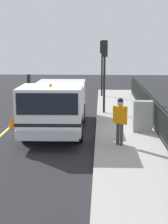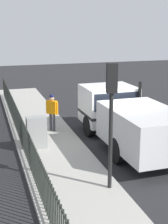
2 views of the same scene
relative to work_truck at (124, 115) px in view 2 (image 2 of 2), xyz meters
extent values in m
plane|color=#232326|center=(0.24, 0.06, -1.28)|extent=(57.38, 57.38, 0.00)
cube|color=#A3A099|center=(3.07, 0.06, -1.20)|extent=(2.73, 26.08, 0.15)
cube|color=white|center=(0.04, -1.79, 0.06)|extent=(2.37, 2.12, 1.72)
cube|color=black|center=(0.04, -1.79, 0.44)|extent=(2.19, 2.15, 0.76)
cube|color=silver|center=(-0.04, 1.69, -0.07)|extent=(2.41, 3.92, 1.46)
cube|color=silver|center=(0.07, -2.90, -0.65)|extent=(2.21, 0.25, 0.36)
cube|color=black|center=(0.04, -1.79, -0.31)|extent=(2.39, 2.14, 0.12)
cylinder|color=black|center=(1.08, -1.45, -0.80)|extent=(0.32, 0.97, 0.96)
cylinder|color=black|center=(-1.01, -1.50, -0.80)|extent=(0.32, 0.97, 0.96)
cylinder|color=black|center=(1.00, 1.72, -0.80)|extent=(0.32, 0.97, 0.96)
cylinder|color=black|center=(-1.08, 1.67, -0.80)|extent=(0.32, 0.97, 0.96)
sphere|color=orange|center=(0.04, -1.79, 0.97)|extent=(0.12, 0.12, 0.12)
cylinder|color=black|center=(-1.00, -0.68, 0.24)|extent=(0.14, 0.14, 2.06)
cube|color=orange|center=(2.60, -2.32, -0.01)|extent=(0.51, 0.49, 0.61)
sphere|color=tan|center=(2.60, -2.32, 0.41)|extent=(0.23, 0.23, 0.23)
sphere|color=#14193F|center=(2.60, -2.32, 0.49)|extent=(0.22, 0.22, 0.22)
cylinder|color=#3F3F47|center=(2.67, -2.38, -0.72)|extent=(0.12, 0.12, 0.82)
cylinder|color=#3F3F47|center=(2.54, -2.26, -0.72)|extent=(0.12, 0.12, 0.82)
cylinder|color=orange|center=(2.80, -2.50, -0.04)|extent=(0.09, 0.09, 0.58)
cylinder|color=orange|center=(2.40, -2.13, -0.04)|extent=(0.09, 0.09, 0.58)
cylinder|color=#2D332D|center=(4.22, -11.02, -0.48)|extent=(0.04, 0.04, 1.30)
cylinder|color=#2D332D|center=(4.22, -10.83, -0.48)|extent=(0.04, 0.04, 1.30)
cylinder|color=#2D332D|center=(4.22, -10.64, -0.48)|extent=(0.04, 0.04, 1.30)
cylinder|color=#2D332D|center=(4.22, -10.45, -0.48)|extent=(0.04, 0.04, 1.30)
cylinder|color=#2D332D|center=(4.22, -10.26, -0.48)|extent=(0.04, 0.04, 1.30)
cylinder|color=#2D332D|center=(4.22, -10.08, -0.48)|extent=(0.04, 0.04, 1.30)
cylinder|color=#2D332D|center=(4.22, -9.89, -0.48)|extent=(0.04, 0.04, 1.30)
cylinder|color=#2D332D|center=(4.22, -9.70, -0.48)|extent=(0.04, 0.04, 1.30)
cylinder|color=#2D332D|center=(4.22, -9.51, -0.48)|extent=(0.04, 0.04, 1.30)
cylinder|color=#2D332D|center=(4.22, -9.32, -0.48)|extent=(0.04, 0.04, 1.30)
cylinder|color=#2D332D|center=(4.22, -9.13, -0.48)|extent=(0.04, 0.04, 1.30)
cylinder|color=#2D332D|center=(4.22, -8.94, -0.48)|extent=(0.04, 0.04, 1.30)
cylinder|color=#2D332D|center=(4.22, -8.75, -0.48)|extent=(0.04, 0.04, 1.30)
cylinder|color=#2D332D|center=(4.22, -8.56, -0.48)|extent=(0.04, 0.04, 1.30)
cylinder|color=#2D332D|center=(4.22, -8.37, -0.48)|extent=(0.04, 0.04, 1.30)
cylinder|color=#2D332D|center=(4.22, -8.18, -0.48)|extent=(0.04, 0.04, 1.30)
cylinder|color=#2D332D|center=(4.22, -7.99, -0.48)|extent=(0.04, 0.04, 1.30)
cylinder|color=#2D332D|center=(4.22, -7.80, -0.48)|extent=(0.04, 0.04, 1.30)
cylinder|color=#2D332D|center=(4.22, -7.61, -0.48)|extent=(0.04, 0.04, 1.30)
cylinder|color=#2D332D|center=(4.22, -7.42, -0.48)|extent=(0.04, 0.04, 1.30)
cylinder|color=#2D332D|center=(4.22, -7.23, -0.48)|extent=(0.04, 0.04, 1.30)
cylinder|color=#2D332D|center=(4.22, -7.04, -0.48)|extent=(0.04, 0.04, 1.30)
cylinder|color=#2D332D|center=(4.22, -6.85, -0.48)|extent=(0.04, 0.04, 1.30)
cylinder|color=#2D332D|center=(4.22, -6.66, -0.48)|extent=(0.04, 0.04, 1.30)
cylinder|color=#2D332D|center=(4.22, -6.47, -0.48)|extent=(0.04, 0.04, 1.30)
cylinder|color=#2D332D|center=(4.22, -6.29, -0.48)|extent=(0.04, 0.04, 1.30)
cylinder|color=#2D332D|center=(4.22, -6.10, -0.48)|extent=(0.04, 0.04, 1.30)
cylinder|color=#2D332D|center=(4.22, -5.91, -0.48)|extent=(0.04, 0.04, 1.30)
cylinder|color=#2D332D|center=(4.22, -5.72, -0.48)|extent=(0.04, 0.04, 1.30)
cylinder|color=#2D332D|center=(4.22, -5.53, -0.48)|extent=(0.04, 0.04, 1.30)
cylinder|color=#2D332D|center=(4.22, -5.34, -0.48)|extent=(0.04, 0.04, 1.30)
cylinder|color=#2D332D|center=(4.22, -5.15, -0.48)|extent=(0.04, 0.04, 1.30)
cylinder|color=#2D332D|center=(4.22, -4.96, -0.48)|extent=(0.04, 0.04, 1.30)
cylinder|color=#2D332D|center=(4.22, -4.77, -0.48)|extent=(0.04, 0.04, 1.30)
cylinder|color=#2D332D|center=(4.22, -4.58, -0.48)|extent=(0.04, 0.04, 1.30)
cylinder|color=#2D332D|center=(4.22, -4.39, -0.48)|extent=(0.04, 0.04, 1.30)
cylinder|color=#2D332D|center=(4.22, -4.20, -0.48)|extent=(0.04, 0.04, 1.30)
cylinder|color=#2D332D|center=(4.22, -4.01, -0.48)|extent=(0.04, 0.04, 1.30)
cylinder|color=#2D332D|center=(4.22, -3.82, -0.48)|extent=(0.04, 0.04, 1.30)
cylinder|color=#2D332D|center=(4.22, -3.63, -0.48)|extent=(0.04, 0.04, 1.30)
cylinder|color=#2D332D|center=(4.22, -3.44, -0.48)|extent=(0.04, 0.04, 1.30)
cylinder|color=#2D332D|center=(4.22, -3.25, -0.48)|extent=(0.04, 0.04, 1.30)
cylinder|color=#2D332D|center=(4.22, -3.06, -0.48)|extent=(0.04, 0.04, 1.30)
cylinder|color=#2D332D|center=(4.22, -2.87, -0.48)|extent=(0.04, 0.04, 1.30)
cylinder|color=#2D332D|center=(4.22, -2.68, -0.48)|extent=(0.04, 0.04, 1.30)
cylinder|color=#2D332D|center=(4.22, -2.50, -0.48)|extent=(0.04, 0.04, 1.30)
cylinder|color=#2D332D|center=(4.22, -2.31, -0.48)|extent=(0.04, 0.04, 1.30)
cylinder|color=#2D332D|center=(4.22, -2.12, -0.48)|extent=(0.04, 0.04, 1.30)
cylinder|color=#2D332D|center=(4.22, -1.93, -0.48)|extent=(0.04, 0.04, 1.30)
cylinder|color=#2D332D|center=(4.22, -1.74, -0.48)|extent=(0.04, 0.04, 1.30)
cylinder|color=#2D332D|center=(4.22, -1.55, -0.48)|extent=(0.04, 0.04, 1.30)
cylinder|color=#2D332D|center=(4.22, -1.36, -0.48)|extent=(0.04, 0.04, 1.30)
cylinder|color=#2D332D|center=(4.22, -1.17, -0.48)|extent=(0.04, 0.04, 1.30)
cylinder|color=#2D332D|center=(4.22, -0.98, -0.48)|extent=(0.04, 0.04, 1.30)
cylinder|color=#2D332D|center=(4.22, -0.79, -0.48)|extent=(0.04, 0.04, 1.30)
cylinder|color=#2D332D|center=(4.22, -0.60, -0.48)|extent=(0.04, 0.04, 1.30)
cylinder|color=#2D332D|center=(4.22, -0.41, -0.48)|extent=(0.04, 0.04, 1.30)
cylinder|color=#2D332D|center=(4.22, -0.22, -0.48)|extent=(0.04, 0.04, 1.30)
cylinder|color=#2D332D|center=(4.22, -0.03, -0.48)|extent=(0.04, 0.04, 1.30)
cylinder|color=#2D332D|center=(4.22, 0.16, -0.48)|extent=(0.04, 0.04, 1.30)
cylinder|color=#2D332D|center=(4.22, 0.35, -0.48)|extent=(0.04, 0.04, 1.30)
cylinder|color=#2D332D|center=(4.22, 0.54, -0.48)|extent=(0.04, 0.04, 1.30)
cylinder|color=#2D332D|center=(4.22, 0.73, -0.48)|extent=(0.04, 0.04, 1.30)
cylinder|color=#2D332D|center=(4.22, 0.92, -0.48)|extent=(0.04, 0.04, 1.30)
cylinder|color=#2D332D|center=(4.22, 1.11, -0.48)|extent=(0.04, 0.04, 1.30)
cylinder|color=#2D332D|center=(4.22, 1.29, -0.48)|extent=(0.04, 0.04, 1.30)
cylinder|color=#2D332D|center=(4.22, 1.48, -0.48)|extent=(0.04, 0.04, 1.30)
cylinder|color=#2D332D|center=(4.22, 1.67, -0.48)|extent=(0.04, 0.04, 1.30)
cylinder|color=#2D332D|center=(4.22, 1.86, -0.48)|extent=(0.04, 0.04, 1.30)
cylinder|color=#2D332D|center=(4.22, 2.05, -0.48)|extent=(0.04, 0.04, 1.30)
cylinder|color=#2D332D|center=(4.22, 2.24, -0.48)|extent=(0.04, 0.04, 1.30)
cylinder|color=#2D332D|center=(4.22, 2.43, -0.48)|extent=(0.04, 0.04, 1.30)
cylinder|color=#2D332D|center=(4.22, 2.62, -0.48)|extent=(0.04, 0.04, 1.30)
cylinder|color=#2D332D|center=(4.22, 2.81, -0.48)|extent=(0.04, 0.04, 1.30)
cylinder|color=#2D332D|center=(4.22, 3.00, -0.48)|extent=(0.04, 0.04, 1.30)
cylinder|color=#2D332D|center=(4.22, 3.19, -0.48)|extent=(0.04, 0.04, 1.30)
cylinder|color=#2D332D|center=(4.22, 3.38, -0.48)|extent=(0.04, 0.04, 1.30)
cylinder|color=#2D332D|center=(4.22, 3.57, -0.48)|extent=(0.04, 0.04, 1.30)
cylinder|color=#2D332D|center=(4.22, 3.76, -0.48)|extent=(0.04, 0.04, 1.30)
cylinder|color=#2D332D|center=(4.22, 3.95, -0.48)|extent=(0.04, 0.04, 1.30)
cylinder|color=#2D332D|center=(4.22, 4.14, -0.48)|extent=(0.04, 0.04, 1.30)
cylinder|color=#2D332D|center=(4.22, 4.33, -0.48)|extent=(0.04, 0.04, 1.30)
cylinder|color=#2D332D|center=(4.22, 4.52, -0.48)|extent=(0.04, 0.04, 1.30)
cylinder|color=#2D332D|center=(4.22, 4.71, -0.48)|extent=(0.04, 0.04, 1.30)
cylinder|color=#2D332D|center=(4.22, 4.89, -0.48)|extent=(0.04, 0.04, 1.30)
cylinder|color=#2D332D|center=(4.22, 5.08, -0.48)|extent=(0.04, 0.04, 1.30)
cylinder|color=#2D332D|center=(4.22, 5.27, -0.48)|extent=(0.04, 0.04, 1.30)
cylinder|color=#2D332D|center=(4.22, 5.46, -0.48)|extent=(0.04, 0.04, 1.30)
cylinder|color=#2D332D|center=(4.22, 5.65, -0.48)|extent=(0.04, 0.04, 1.30)
cylinder|color=#2D332D|center=(4.22, 5.84, -0.48)|extent=(0.04, 0.04, 1.30)
cylinder|color=#2D332D|center=(4.22, 6.03, -0.48)|extent=(0.04, 0.04, 1.30)
cube|color=#2D332D|center=(4.22, 0.06, 0.06)|extent=(0.04, 22.17, 0.04)
cube|color=#2D332D|center=(4.22, 0.06, -0.98)|extent=(0.04, 22.17, 0.04)
cylinder|color=black|center=(2.08, 3.71, 0.77)|extent=(0.12, 0.12, 3.81)
cube|color=black|center=(2.08, 3.71, 2.25)|extent=(0.33, 0.25, 0.85)
sphere|color=red|center=(2.08, 3.71, 2.51)|extent=(0.16, 0.16, 0.16)
sphere|color=yellow|center=(2.08, 3.71, 2.25)|extent=(0.16, 0.16, 0.16)
sphere|color=green|center=(2.08, 3.71, 2.00)|extent=(0.16, 0.16, 0.16)
cube|color=gray|center=(3.66, -0.28, -0.48)|extent=(0.78, 0.43, 1.30)
camera|label=1|loc=(1.91, -14.14, 2.43)|focal=54.18mm
camera|label=2|loc=(5.57, 12.43, 3.78)|focal=53.89mm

